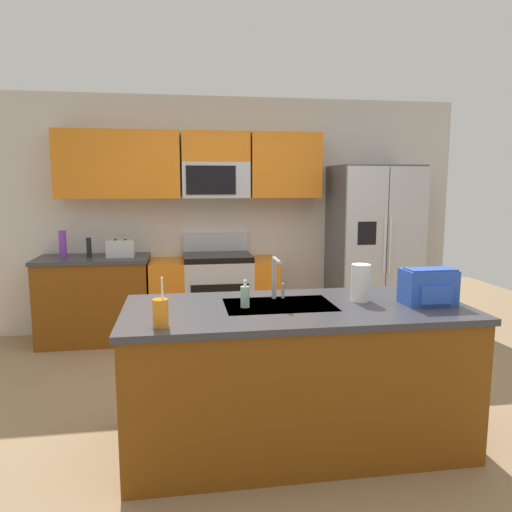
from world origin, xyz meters
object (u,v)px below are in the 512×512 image
at_px(toaster, 121,248).
at_px(backpack, 428,286).
at_px(pepper_mill, 89,247).
at_px(paper_towel_roll, 361,283).
at_px(drink_cup_orange, 161,313).
at_px(refrigerator, 373,249).
at_px(bottle_purple, 63,244).
at_px(soap_dispenser, 245,296).
at_px(range_oven, 214,296).
at_px(sink_faucet, 276,274).

bearing_deg(toaster, backpack, -47.75).
height_order(pepper_mill, paper_towel_roll, paper_towel_roll).
xyz_separation_m(toaster, drink_cup_orange, (0.50, -2.61, -0.01)).
bearing_deg(refrigerator, bottle_purple, 177.80).
bearing_deg(drink_cup_orange, soap_dispenser, 34.53).
xyz_separation_m(drink_cup_orange, soap_dispenser, (0.50, 0.34, -0.01)).
height_order(refrigerator, toaster, refrigerator).
distance_m(toaster, pepper_mill, 0.33).
distance_m(range_oven, toaster, 1.11).
height_order(toaster, paper_towel_roll, paper_towel_roll).
relative_size(range_oven, paper_towel_roll, 5.67).
bearing_deg(paper_towel_roll, refrigerator, 65.83).
height_order(drink_cup_orange, backpack, drink_cup_orange).
bearing_deg(soap_dispenser, paper_towel_roll, 3.55).
bearing_deg(soap_dispenser, refrigerator, 52.12).
bearing_deg(bottle_purple, refrigerator, -2.20).
height_order(range_oven, soap_dispenser, range_oven).
bearing_deg(sink_faucet, soap_dispenser, -142.69).
xyz_separation_m(range_oven, drink_cup_orange, (-0.47, -2.66, 0.53)).
bearing_deg(toaster, bottle_purple, 169.64).
relative_size(pepper_mill, bottle_purple, 0.74).
height_order(sink_faucet, drink_cup_orange, sink_faucet).
relative_size(range_oven, refrigerator, 0.74).
height_order(refrigerator, bottle_purple, refrigerator).
bearing_deg(sink_faucet, pepper_mill, 125.78).
xyz_separation_m(bottle_purple, paper_towel_roll, (2.35, -2.33, -0.02)).
xyz_separation_m(refrigerator, bottle_purple, (-3.33, 0.13, 0.11)).
relative_size(sink_faucet, soap_dispenser, 1.66).
xyz_separation_m(pepper_mill, drink_cup_orange, (0.82, -2.66, -0.02)).
distance_m(bottle_purple, sink_faucet, 2.85).
height_order(bottle_purple, paper_towel_roll, bottle_purple).
relative_size(pepper_mill, paper_towel_roll, 0.84).
height_order(sink_faucet, paper_towel_roll, sink_faucet).
distance_m(toaster, soap_dispenser, 2.47).
distance_m(range_oven, pepper_mill, 1.41).
height_order(range_oven, drink_cup_orange, drink_cup_orange).
bearing_deg(soap_dispenser, range_oven, 90.68).
xyz_separation_m(sink_faucet, drink_cup_orange, (-0.72, -0.51, -0.09)).
relative_size(paper_towel_roll, backpack, 0.75).
height_order(pepper_mill, sink_faucet, sink_faucet).
bearing_deg(pepper_mill, backpack, -44.33).
relative_size(pepper_mill, soap_dispenser, 1.18).
xyz_separation_m(toaster, backpack, (2.15, -2.36, 0.03)).
bearing_deg(range_oven, drink_cup_orange, -100.01).
xyz_separation_m(range_oven, pepper_mill, (-1.29, -0.00, 0.56)).
xyz_separation_m(toaster, pepper_mill, (-0.32, 0.05, 0.01)).
distance_m(refrigerator, soap_dispenser, 2.84).
relative_size(toaster, drink_cup_orange, 1.04).
xyz_separation_m(toaster, paper_towel_roll, (1.75, -2.22, 0.03)).
xyz_separation_m(range_oven, sink_faucet, (0.25, -2.14, 0.62)).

